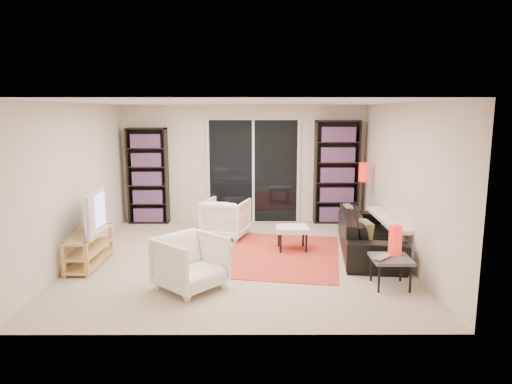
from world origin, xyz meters
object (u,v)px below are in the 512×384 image
bookshelf_right (337,172)px  sofa (369,233)px  side_table (391,261)px  floor_lamp (363,180)px  tv_stand (89,248)px  bookshelf_left (148,176)px  armchair_front (191,263)px  armchair_back (226,218)px  ottoman (292,230)px

bookshelf_right → sofa: bearing=-84.9°
side_table → floor_lamp: floor_lamp is taller
tv_stand → bookshelf_left: bearing=83.6°
tv_stand → sofa: sofa is taller
sofa → armchair_front: 3.08m
tv_stand → sofa: (4.33, 0.58, 0.06)m
bookshelf_left → armchair_back: 2.08m
armchair_back → ottoman: armchair_back is taller
sofa → floor_lamp: 1.55m
bookshelf_left → bookshelf_right: (3.85, -0.00, 0.07)m
sofa → ottoman: 1.25m
sofa → floor_lamp: (0.20, 1.38, 0.67)m
sofa → floor_lamp: size_ratio=1.70×
bookshelf_left → armchair_back: bookshelf_left is taller
armchair_front → side_table: size_ratio=1.54×
ottoman → floor_lamp: floor_lamp is taller
bookshelf_right → tv_stand: size_ratio=1.80×
bookshelf_left → armchair_front: size_ratio=2.52×
side_table → bookshelf_right: bearing=91.7°
bookshelf_right → tv_stand: bearing=-147.4°
bookshelf_right → side_table: 3.60m
sofa → ottoman: (-1.24, 0.15, 0.02)m
bookshelf_left → sofa: (4.04, -2.07, -0.65)m
bookshelf_left → bookshelf_right: bookshelf_right is taller
ottoman → bookshelf_left: bearing=145.6°
ottoman → side_table: 1.98m
floor_lamp → bookshelf_left: bearing=170.8°
armchair_back → side_table: 3.34m
floor_lamp → tv_stand: bearing=-156.6°
ottoman → floor_lamp: 2.00m
bookshelf_left → floor_lamp: bearing=-9.2°
bookshelf_left → tv_stand: bookshelf_left is taller
tv_stand → side_table: tv_stand is taller
side_table → tv_stand: bearing=168.3°
sofa → side_table: sofa is taller
bookshelf_left → sofa: bearing=-27.1°
armchair_back → bookshelf_right: bearing=-136.9°
tv_stand → floor_lamp: floor_lamp is taller
ottoman → sofa: bearing=-6.8°
tv_stand → floor_lamp: (4.53, 1.96, 0.74)m
sofa → ottoman: bearing=90.6°
ottoman → floor_lamp: size_ratio=0.41×
bookshelf_right → side_table: bookshelf_right is taller
tv_stand → side_table: bearing=-11.7°
sofa → armchair_front: (-2.68, -1.52, 0.02)m
bookshelf_left → tv_stand: bearing=-96.4°
tv_stand → bookshelf_right: bearing=32.6°
tv_stand → ottoman: size_ratio=2.18×
ottoman → floor_lamp: (1.43, 1.23, 0.66)m
bookshelf_left → armchair_back: (1.65, -1.11, -0.62)m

